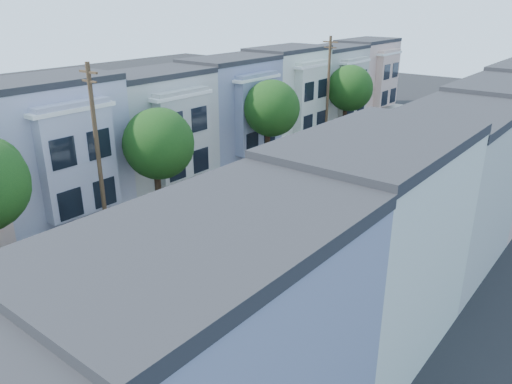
% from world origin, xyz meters
% --- Properties ---
extents(ground, '(160.00, 160.00, 0.00)m').
position_xyz_m(ground, '(0.00, 0.00, 0.00)').
color(ground, black).
rests_on(ground, ground).
extents(road_slab, '(12.00, 70.00, 0.02)m').
position_xyz_m(road_slab, '(0.00, 15.00, 0.01)').
color(road_slab, black).
rests_on(road_slab, ground).
extents(curb_left, '(0.30, 70.00, 0.15)m').
position_xyz_m(curb_left, '(-6.05, 15.00, 0.07)').
color(curb_left, gray).
rests_on(curb_left, ground).
extents(curb_right, '(0.30, 70.00, 0.15)m').
position_xyz_m(curb_right, '(6.05, 15.00, 0.07)').
color(curb_right, gray).
rests_on(curb_right, ground).
extents(sidewalk_left, '(2.60, 70.00, 0.15)m').
position_xyz_m(sidewalk_left, '(-7.35, 15.00, 0.07)').
color(sidewalk_left, gray).
rests_on(sidewalk_left, ground).
extents(sidewalk_right, '(2.60, 70.00, 0.15)m').
position_xyz_m(sidewalk_right, '(7.35, 15.00, 0.07)').
color(sidewalk_right, gray).
rests_on(sidewalk_right, ground).
extents(centerline, '(0.12, 70.00, 0.01)m').
position_xyz_m(centerline, '(0.00, 15.00, 0.00)').
color(centerline, gold).
rests_on(centerline, ground).
extents(townhouse_row_left, '(5.00, 70.00, 8.50)m').
position_xyz_m(townhouse_row_left, '(-11.15, 15.00, 0.00)').
color(townhouse_row_left, '#B7B6AA').
rests_on(townhouse_row_left, ground).
extents(townhouse_row_right, '(5.00, 70.00, 8.50)m').
position_xyz_m(townhouse_row_right, '(11.15, 15.00, 0.00)').
color(townhouse_row_right, '#B7B6AA').
rests_on(townhouse_row_right, ground).
extents(tree_c, '(4.67, 4.67, 6.87)m').
position_xyz_m(tree_c, '(-6.30, 6.52, 4.52)').
color(tree_c, black).
rests_on(tree_c, ground).
extents(tree_d, '(4.70, 4.70, 7.22)m').
position_xyz_m(tree_d, '(-6.30, 18.81, 4.85)').
color(tree_d, black).
rests_on(tree_d, ground).
extents(tree_e, '(4.70, 4.70, 7.13)m').
position_xyz_m(tree_e, '(-6.30, 32.25, 4.76)').
color(tree_e, black).
rests_on(tree_e, ground).
extents(tree_far_r, '(3.10, 3.10, 5.28)m').
position_xyz_m(tree_far_r, '(6.89, 31.50, 3.69)').
color(tree_far_r, black).
rests_on(tree_far_r, ground).
extents(utility_pole_near, '(1.60, 0.26, 10.00)m').
position_xyz_m(utility_pole_near, '(-6.30, 2.00, 5.15)').
color(utility_pole_near, '#42301E').
rests_on(utility_pole_near, ground).
extents(utility_pole_far, '(1.60, 0.26, 10.00)m').
position_xyz_m(utility_pole_far, '(-6.30, 28.00, 5.15)').
color(utility_pole_far, '#42301E').
rests_on(utility_pole_far, ground).
extents(fedex_truck, '(2.39, 6.21, 2.98)m').
position_xyz_m(fedex_truck, '(1.48, -1.62, 1.66)').
color(fedex_truck, white).
rests_on(fedex_truck, ground).
extents(lead_sedan, '(1.72, 4.25, 1.39)m').
position_xyz_m(lead_sedan, '(2.10, 4.42, 0.69)').
color(lead_sedan, '#212228').
rests_on(lead_sedan, ground).
extents(parked_left_c, '(1.66, 4.49, 1.49)m').
position_xyz_m(parked_left_c, '(-4.90, -0.87, 0.74)').
color(parked_left_c, '#A7ACB1').
rests_on(parked_left_c, ground).
extents(parked_left_d, '(2.44, 4.87, 1.32)m').
position_xyz_m(parked_left_d, '(-4.90, 13.58, 0.66)').
color(parked_left_d, '#47101D').
rests_on(parked_left_d, ground).
extents(parked_right_b, '(1.71, 4.49, 1.48)m').
position_xyz_m(parked_right_b, '(4.90, -1.36, 0.74)').
color(parked_right_b, '#B5B7BE').
rests_on(parked_right_b, ground).
extents(parked_right_c, '(1.60, 4.45, 1.48)m').
position_xyz_m(parked_right_c, '(4.90, 16.73, 0.74)').
color(parked_right_c, black).
rests_on(parked_right_c, ground).
extents(parked_right_d, '(2.23, 4.85, 1.52)m').
position_xyz_m(parked_right_d, '(4.90, 29.45, 0.76)').
color(parked_right_d, black).
rests_on(parked_right_d, ground).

